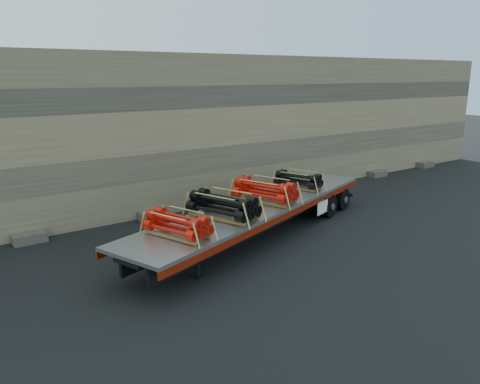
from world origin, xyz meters
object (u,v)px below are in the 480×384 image
object	(u,v)px
bundle_midrear	(265,191)
bundle_rear	(298,180)
bundle_midfront	(223,206)
bundle_front	(178,225)
trailer	(258,220)

from	to	relation	value
bundle_midrear	bundle_rear	world-z (taller)	bundle_midrear
bundle_midfront	bundle_midrear	world-z (taller)	bundle_midfront
bundle_front	bundle_rear	bearing A→B (deg)	0.00
trailer	bundle_midrear	distance (m)	1.15
trailer	bundle_midrear	size ratio (longest dim) A/B	5.56
bundle_midfront	bundle_midrear	distance (m)	2.61
bundle_midfront	bundle_rear	bearing A→B (deg)	0.00
trailer	bundle_rear	xyz separation A→B (m)	(2.96, 1.02, 1.00)
bundle_midrear	bundle_rear	bearing A→B (deg)	0.00
bundle_front	bundle_rear	xyz separation A→B (m)	(7.18, 2.47, -0.02)
trailer	bundle_midrear	world-z (taller)	bundle_midrear
bundle_front	bundle_rear	size ratio (longest dim) A/B	1.05
bundle_front	bundle_midrear	bearing A→B (deg)	-0.00
trailer	bundle_midfront	xyz separation A→B (m)	(-2.07, -0.71, 1.08)
bundle_midrear	bundle_midfront	bearing A→B (deg)	180.00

